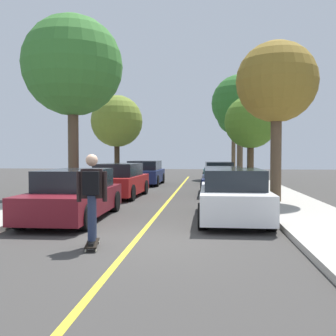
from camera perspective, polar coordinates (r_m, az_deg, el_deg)
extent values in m
plane|color=#3D3A38|center=(8.20, -4.86, -10.67)|extent=(80.00, 80.00, 0.00)
cube|color=gold|center=(12.09, -1.34, -6.54)|extent=(0.12, 39.20, 0.01)
cube|color=maroon|center=(11.07, -13.69, -4.77)|extent=(1.77, 4.54, 0.65)
cube|color=black|center=(11.18, -13.43, -1.62)|extent=(1.54, 2.72, 0.55)
cylinder|color=black|center=(9.39, -12.11, -7.11)|extent=(0.23, 0.64, 0.64)
cylinder|color=black|center=(9.97, -20.96, -6.66)|extent=(0.23, 0.64, 0.64)
cylinder|color=black|center=(12.37, -7.83, -4.89)|extent=(0.23, 0.64, 0.64)
cylinder|color=black|center=(12.82, -14.82, -4.69)|extent=(0.23, 0.64, 0.64)
cube|color=maroon|center=(16.45, -7.15, -2.41)|extent=(1.90, 4.08, 0.72)
cube|color=black|center=(16.34, -7.23, -0.25)|extent=(1.63, 2.44, 0.52)
cylinder|color=black|center=(15.01, -5.42, -3.67)|extent=(0.24, 0.65, 0.64)
cylinder|color=black|center=(15.47, -11.33, -3.53)|extent=(0.24, 0.65, 0.64)
cylinder|color=black|center=(17.56, -3.46, -2.84)|extent=(0.24, 0.65, 0.64)
cylinder|color=black|center=(17.95, -8.59, -2.75)|extent=(0.24, 0.65, 0.64)
cube|color=navy|center=(23.07, -3.40, -1.15)|extent=(1.92, 4.02, 0.71)
cube|color=black|center=(23.07, -3.39, 0.41)|extent=(1.68, 2.62, 0.54)
cylinder|color=black|center=(21.66, -1.68, -1.92)|extent=(0.23, 0.64, 0.64)
cylinder|color=black|center=(21.98, -6.24, -1.88)|extent=(0.23, 0.64, 0.64)
cylinder|color=black|center=(24.24, -0.83, -1.50)|extent=(0.23, 0.64, 0.64)
cylinder|color=black|center=(24.52, -4.91, -1.47)|extent=(0.23, 0.64, 0.64)
cube|color=white|center=(10.88, 9.49, -4.72)|extent=(1.75, 4.48, 0.70)
cube|color=black|center=(10.69, 9.56, -1.55)|extent=(1.53, 2.51, 0.52)
cylinder|color=black|center=(12.41, 5.32, -4.85)|extent=(0.22, 0.64, 0.64)
cylinder|color=black|center=(12.50, 12.76, -4.85)|extent=(0.22, 0.64, 0.64)
cylinder|color=black|center=(9.37, 5.11, -7.09)|extent=(0.22, 0.64, 0.64)
cylinder|color=black|center=(9.48, 14.97, -7.04)|extent=(0.22, 0.64, 0.64)
cube|color=navy|center=(17.77, 8.04, -2.27)|extent=(1.86, 4.16, 0.61)
cube|color=black|center=(17.81, 8.04, -0.55)|extent=(1.64, 2.56, 0.45)
cylinder|color=black|center=(19.15, 5.28, -2.44)|extent=(0.22, 0.64, 0.64)
cylinder|color=black|center=(19.21, 10.47, -2.45)|extent=(0.22, 0.64, 0.64)
cylinder|color=black|center=(16.40, 5.19, -3.19)|extent=(0.22, 0.64, 0.64)
cylinder|color=black|center=(16.47, 11.25, -3.19)|extent=(0.22, 0.64, 0.64)
cube|color=#196066|center=(23.96, 7.45, -1.11)|extent=(1.91, 4.20, 0.66)
cube|color=black|center=(23.74, 7.49, 0.28)|extent=(1.66, 2.80, 0.52)
cylinder|color=black|center=(25.30, 5.38, -1.37)|extent=(0.24, 0.65, 0.64)
cylinder|color=black|center=(25.40, 9.14, -1.37)|extent=(0.24, 0.65, 0.64)
cylinder|color=black|center=(22.57, 5.56, -1.77)|extent=(0.24, 0.65, 0.64)
cylinder|color=black|center=(22.67, 9.76, -1.77)|extent=(0.24, 0.65, 0.64)
cylinder|color=brown|center=(16.14, -13.78, 3.13)|extent=(0.42, 0.42, 3.99)
sphere|color=#3D7F33|center=(16.53, -13.87, 14.44)|extent=(4.01, 4.01, 4.01)
cylinder|color=#3D2D1E|center=(23.46, -7.53, 1.40)|extent=(0.32, 0.32, 2.85)
sphere|color=olive|center=(23.54, -7.55, 6.86)|extent=(3.09, 3.09, 3.09)
cylinder|color=brown|center=(14.22, 15.62, 2.39)|extent=(0.38, 0.38, 3.55)
sphere|color=olive|center=(14.45, 15.71, 12.15)|extent=(2.85, 2.85, 2.85)
cylinder|color=#4C3823|center=(22.13, 12.08, 1.25)|extent=(0.36, 0.36, 2.77)
sphere|color=#4C7A23|center=(22.20, 12.11, 6.66)|extent=(2.94, 2.94, 2.94)
cylinder|color=brown|center=(29.25, 10.55, 2.76)|extent=(0.44, 0.44, 4.13)
sphere|color=#2D6B28|center=(29.49, 10.59, 9.37)|extent=(4.23, 4.23, 4.23)
cylinder|color=brown|center=(36.19, 9.63, 2.64)|extent=(0.36, 0.36, 4.17)
sphere|color=#2D6B28|center=(36.35, 9.66, 7.35)|extent=(3.00, 3.00, 3.00)
cylinder|color=#B2140F|center=(13.88, -16.17, -3.80)|extent=(0.20, 0.20, 0.55)
sphere|color=#B2140F|center=(13.85, -16.19, -2.42)|extent=(0.18, 0.18, 0.18)
cylinder|color=#38383D|center=(23.81, 11.72, 4.40)|extent=(0.12, 0.12, 5.35)
cube|color=#EAE5C6|center=(24.09, 11.77, 11.06)|extent=(0.36, 0.24, 0.20)
cube|color=black|center=(7.72, -11.10, -10.80)|extent=(0.39, 0.87, 0.02)
cylinder|color=beige|center=(8.07, -11.56, -10.71)|extent=(0.04, 0.06, 0.06)
cylinder|color=beige|center=(8.06, -10.19, -10.72)|extent=(0.04, 0.06, 0.06)
cylinder|color=beige|center=(7.42, -12.08, -11.85)|extent=(0.04, 0.06, 0.06)
cylinder|color=beige|center=(7.40, -10.58, -11.88)|extent=(0.04, 0.06, 0.06)
cube|color=#99999E|center=(8.06, -10.88, -10.44)|extent=(0.11, 0.06, 0.02)
cube|color=#99999E|center=(7.40, -11.33, -11.57)|extent=(0.11, 0.06, 0.02)
cube|color=black|center=(7.93, -10.96, -10.16)|extent=(0.15, 0.27, 0.06)
cube|color=black|center=(7.50, -11.25, -10.86)|extent=(0.15, 0.27, 0.06)
cylinder|color=#283351|center=(7.75, -11.04, -6.98)|extent=(0.18, 0.18, 0.86)
cylinder|color=#283351|center=(7.51, -11.21, -7.27)|extent=(0.18, 0.18, 0.86)
cube|color=black|center=(7.55, -11.16, -2.24)|extent=(0.44, 0.30, 0.56)
sphere|color=tan|center=(7.53, -11.18, 1.14)|extent=(0.23, 0.23, 0.23)
cylinder|color=black|center=(7.58, -13.00, -2.69)|extent=(0.11, 0.11, 0.58)
cylinder|color=black|center=(7.54, -9.30, -2.69)|extent=(0.11, 0.11, 0.58)
cube|color=black|center=(7.35, -11.30, -2.20)|extent=(0.33, 0.24, 0.44)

